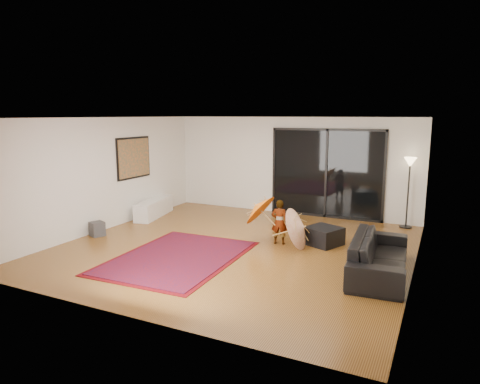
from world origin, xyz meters
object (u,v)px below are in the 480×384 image
Objects in this scene: media_console at (154,208)px; ottoman at (323,236)px; child at (279,222)px; sofa at (379,255)px.

media_console reaches higher than ottoman.
child reaches higher than media_console.
ottoman is at bearing -18.35° from media_console.
child reaches higher than sofa.
child reaches higher than ottoman.
sofa is at bearing 146.55° from child.
media_console is at bearing 173.93° from ottoman.
sofa is 2.39m from child.
ottoman is at bearing 42.33° from sofa.
child is at bearing -157.56° from ottoman.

